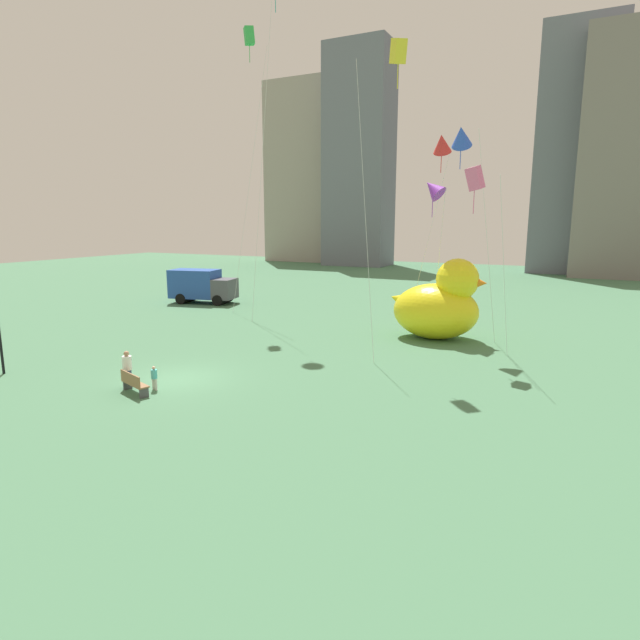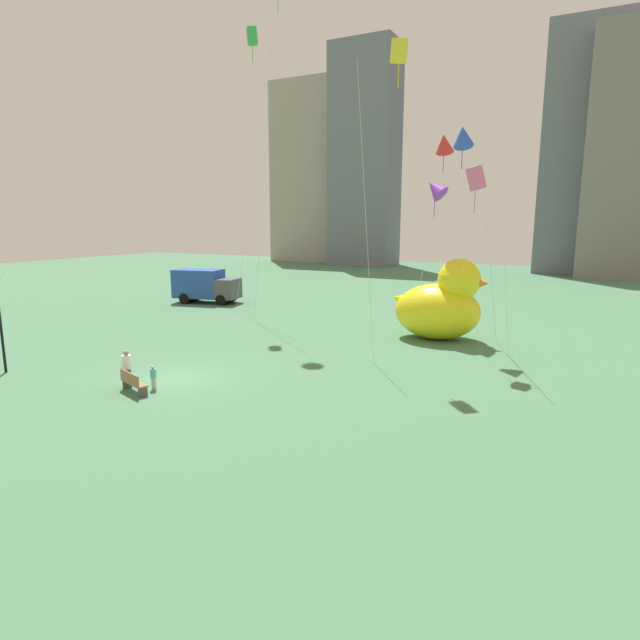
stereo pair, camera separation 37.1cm
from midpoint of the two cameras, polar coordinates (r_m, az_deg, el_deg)
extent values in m
plane|color=#477854|center=(24.38, -14.83, -6.19)|extent=(140.00, 140.00, 0.00)
cube|color=olive|center=(22.86, -19.13, -6.48)|extent=(1.70, 0.97, 0.06)
cube|color=olive|center=(22.71, -19.62, -5.95)|extent=(1.57, 0.60, 0.45)
cube|color=#47474C|center=(23.57, -19.86, -6.57)|extent=(0.20, 0.38, 0.39)
cube|color=#47474C|center=(22.27, -18.29, -7.48)|extent=(0.20, 0.38, 0.39)
cylinder|color=#38476B|center=(23.83, -19.97, -5.90)|extent=(0.18, 0.18, 0.78)
cylinder|color=#38476B|center=(23.69, -19.64, -5.98)|extent=(0.18, 0.18, 0.78)
cylinder|color=white|center=(23.58, -19.91, -4.35)|extent=(0.39, 0.39, 0.59)
sphere|color=#A87C5B|center=(23.48, -19.98, -3.39)|extent=(0.23, 0.23, 0.23)
cylinder|color=silver|center=(23.13, -17.33, -6.60)|extent=(0.12, 0.12, 0.50)
cylinder|color=silver|center=(23.05, -17.11, -6.65)|extent=(0.12, 0.12, 0.50)
cylinder|color=#4CBFC6|center=(22.96, -17.28, -5.58)|extent=(0.25, 0.25, 0.38)
sphere|color=#D8AD8C|center=(22.89, -17.32, -4.95)|extent=(0.15, 0.15, 0.15)
ellipsoid|color=yellow|center=(31.87, 12.96, 0.91)|extent=(5.06, 3.74, 3.30)
sphere|color=yellow|center=(31.33, 15.26, 4.24)|extent=(2.46, 2.46, 2.46)
cone|color=orange|center=(31.13, 17.25, 3.87)|extent=(1.11, 1.11, 1.11)
cone|color=yellow|center=(32.38, 9.23, 2.18)|extent=(1.51, 1.32, 1.59)
cylinder|color=black|center=(28.04, -31.12, -0.72)|extent=(0.12, 0.12, 4.26)
cube|color=#264CA5|center=(46.14, -12.87, 3.91)|extent=(4.37, 3.07, 2.40)
cube|color=#4C4C56|center=(44.94, -9.73, 3.39)|extent=(1.99, 2.57, 1.68)
cylinder|color=black|center=(45.14, -9.93, 2.34)|extent=(1.37, 2.53, 0.90)
cylinder|color=black|center=(46.69, -13.69, 2.47)|extent=(1.37, 2.53, 0.90)
cube|color=#9E938C|center=(94.97, -0.37, 15.56)|extent=(11.71, 11.72, 29.66)
cube|color=slate|center=(84.04, 5.02, 17.21)|extent=(9.77, 6.74, 32.80)
cube|color=slate|center=(80.68, 26.87, 15.91)|extent=(9.76, 10.61, 31.44)
cube|color=gray|center=(76.05, 31.41, 15.07)|extent=(11.33, 9.02, 29.28)
cylinder|color=silver|center=(29.63, 18.28, 7.82)|extent=(0.95, 3.53, 11.42)
cone|color=blue|center=(30.70, 15.68, 18.74)|extent=(1.20, 1.61, 1.54)
cylinder|color=blue|center=(30.58, 15.60, 17.07)|extent=(0.04, 0.04, 1.60)
cylinder|color=silver|center=(34.96, 12.27, 8.58)|extent=(2.06, 1.77, 11.53)
cone|color=red|center=(34.04, 13.70, 18.21)|extent=(1.18, 1.57, 1.51)
cylinder|color=red|center=(33.93, 13.63, 16.70)|extent=(0.04, 0.04, 1.60)
cylinder|color=silver|center=(37.47, -5.79, 16.66)|extent=(0.39, 2.78, 21.66)
cylinder|color=silver|center=(40.40, -7.12, 14.53)|extent=(2.26, 2.09, 19.31)
cube|color=green|center=(40.72, -7.12, 28.36)|extent=(0.91, 0.92, 1.15)
cylinder|color=green|center=(40.45, -7.08, 27.15)|extent=(0.04, 0.04, 1.60)
cylinder|color=silver|center=(33.16, 13.33, 6.11)|extent=(0.69, 0.91, 8.86)
cone|color=purple|center=(32.90, 12.77, 13.82)|extent=(1.72, 1.35, 1.55)
cylinder|color=purple|center=(32.86, 12.70, 12.26)|extent=(0.04, 0.04, 1.60)
cylinder|color=silver|center=(26.68, 5.38, 11.84)|extent=(2.15, 2.36, 14.96)
cube|color=yellow|center=(28.40, 9.03, 27.00)|extent=(1.00, 1.09, 1.26)
cylinder|color=yellow|center=(28.17, 8.97, 25.24)|extent=(0.04, 0.04, 1.60)
cylinder|color=silver|center=(27.01, 19.88, 4.90)|extent=(0.48, 3.34, 9.00)
cube|color=pink|center=(27.45, 17.02, 14.57)|extent=(0.96, 0.90, 1.29)
cylinder|color=pink|center=(27.40, 16.92, 12.70)|extent=(0.04, 0.04, 1.60)
camera|label=1|loc=(0.19, -89.59, 0.08)|focal=29.35mm
camera|label=2|loc=(0.19, 90.41, -0.08)|focal=29.35mm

